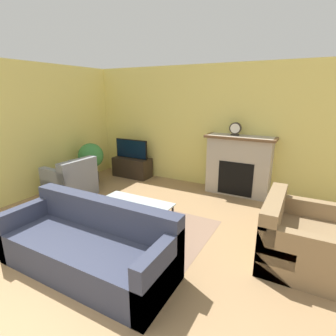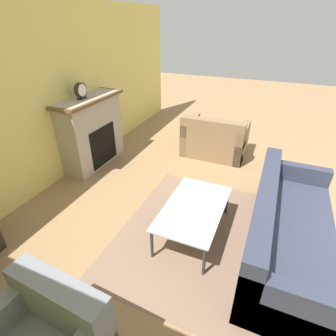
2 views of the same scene
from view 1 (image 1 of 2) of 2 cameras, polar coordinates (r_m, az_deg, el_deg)
The scene contains 12 objects.
wall_back at distance 6.06m, azimuth 7.94°, elevation 8.77°, with size 8.71×0.06×2.70m.
wall_left at distance 5.89m, azimuth -30.26°, elevation 6.54°, with size 0.06×8.14×2.70m.
area_rug at distance 4.34m, azimuth -8.07°, elevation -13.09°, with size 2.40×1.90×0.00m.
fireplace at distance 5.71m, azimuth 15.13°, elevation 0.78°, with size 1.41×0.49×1.26m.
tv_stand at distance 6.85m, azimuth -7.78°, elevation 0.18°, with size 0.97×0.44×0.49m.
tv at distance 6.73m, azimuth -7.95°, elevation 4.15°, with size 0.91×0.06×0.48m.
couch_sectional at distance 3.48m, azimuth -16.74°, elevation -16.14°, with size 2.21×0.87×0.82m.
couch_loveseat at distance 3.86m, azimuth 25.82°, elevation -13.68°, with size 0.86×1.20×0.82m.
armchair_by_window at distance 5.83m, azimuth -20.28°, elevation -2.95°, with size 0.82×0.89×0.82m.
coffee_table at distance 4.21m, azimuth -7.79°, elevation -8.20°, with size 1.20×0.70×0.42m.
potted_plant at distance 6.48m, azimuth -16.41°, elevation 2.15°, with size 0.59×0.59×0.96m.
mantel_clock at distance 5.59m, azimuth 14.46°, elevation 8.28°, with size 0.24×0.07×0.27m.
Camera 1 is at (2.11, -0.46, 2.11)m, focal length 28.00 mm.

